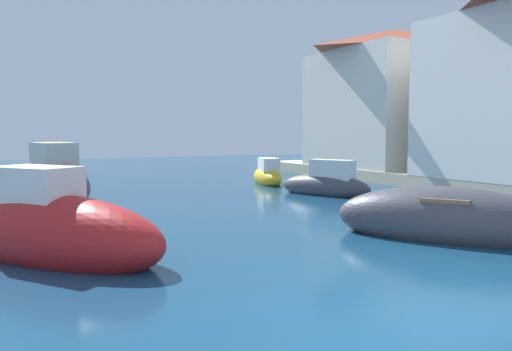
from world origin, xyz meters
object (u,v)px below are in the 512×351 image
object	(u,v)px
moored_boat_1	(51,231)
moored_boat_2	(447,220)
moored_boat_0	(51,182)
moored_boat_6	(268,175)
moored_boat_5	(326,185)
waterfront_building_annex	(389,98)

from	to	relation	value
moored_boat_1	moored_boat_2	distance (m)	7.47
moored_boat_0	moored_boat_6	xyz separation A→B (m)	(8.57, 1.03, -0.20)
moored_boat_5	moored_boat_6	size ratio (longest dim) A/B	1.04
moored_boat_5	waterfront_building_annex	size ratio (longest dim) A/B	0.53
moored_boat_2	moored_boat_6	xyz separation A→B (m)	(2.14, 11.45, -0.04)
moored_boat_2	moored_boat_6	distance (m)	11.65
moored_boat_5	waterfront_building_annex	distance (m)	9.25
moored_boat_1	moored_boat_2	size ratio (longest dim) A/B	1.03
moored_boat_1	waterfront_building_annex	bearing A→B (deg)	85.50
moored_boat_0	moored_boat_1	distance (m)	8.48
moored_boat_1	moored_boat_2	world-z (taller)	moored_boat_1
moored_boat_2	waterfront_building_annex	world-z (taller)	waterfront_building_annex
moored_boat_5	waterfront_building_annex	world-z (taller)	waterfront_building_annex
moored_boat_2	waterfront_building_annex	bearing A→B (deg)	107.34
moored_boat_1	moored_boat_6	size ratio (longest dim) A/B	1.38
moored_boat_1	waterfront_building_annex	world-z (taller)	waterfront_building_annex
moored_boat_5	moored_boat_0	bearing A→B (deg)	44.19
moored_boat_0	waterfront_building_annex	xyz separation A→B (m)	(15.51, 1.48, 3.29)
moored_boat_5	waterfront_building_annex	xyz separation A→B (m)	(7.07, 4.86, 3.47)
moored_boat_6	waterfront_building_annex	bearing A→B (deg)	-69.09
moored_boat_5	moored_boat_6	distance (m)	4.41
moored_boat_0	moored_boat_2	size ratio (longest dim) A/B	1.22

